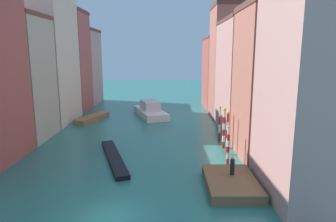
% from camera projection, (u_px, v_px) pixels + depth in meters
% --- Properties ---
extents(ground_plane, '(154.00, 154.00, 0.00)m').
position_uv_depth(ground_plane, '(143.00, 126.00, 43.00)').
color(ground_plane, '#28756B').
extents(building_left_2, '(7.55, 7.49, 14.97)m').
position_uv_depth(building_left_2, '(16.00, 78.00, 35.71)').
color(building_left_2, '#BCB299').
rests_on(building_left_2, ground).
extents(building_left_3, '(7.55, 10.35, 19.72)m').
position_uv_depth(building_left_3, '(46.00, 57.00, 44.30)').
color(building_left_3, beige).
rests_on(building_left_3, ground).
extents(building_left_4, '(7.55, 7.56, 17.89)m').
position_uv_depth(building_left_4, '(67.00, 62.00, 53.38)').
color(building_left_4, '#B25147').
rests_on(building_left_4, ground).
extents(building_left_5, '(7.55, 9.18, 15.31)m').
position_uv_depth(building_left_5, '(81.00, 67.00, 61.91)').
color(building_left_5, tan).
rests_on(building_left_5, ground).
extents(building_right_0, '(7.55, 8.75, 17.64)m').
position_uv_depth(building_right_0, '(326.00, 76.00, 20.48)').
color(building_right_0, tan).
rests_on(building_right_0, ground).
extents(building_right_1, '(7.55, 8.09, 15.12)m').
position_uv_depth(building_right_1, '(279.00, 82.00, 29.38)').
color(building_right_1, '#C6705B').
rests_on(building_right_1, ground).
extents(building_right_2, '(7.55, 11.73, 14.82)m').
position_uv_depth(building_right_2, '(251.00, 76.00, 39.34)').
color(building_right_2, tan).
rests_on(building_right_2, ground).
extents(building_right_3, '(7.55, 7.50, 18.09)m').
position_uv_depth(building_right_3, '(236.00, 62.00, 48.39)').
color(building_right_3, '#C6705B').
rests_on(building_right_3, ground).
extents(building_right_4, '(7.55, 10.24, 13.53)m').
position_uv_depth(building_right_4, '(225.00, 72.00, 57.67)').
color(building_right_4, '#B25147').
rests_on(building_right_4, ground).
extents(waterfront_dock, '(3.89, 5.99, 0.78)m').
position_uv_depth(waterfront_dock, '(232.00, 183.00, 23.23)').
color(waterfront_dock, brown).
rests_on(waterfront_dock, ground).
extents(person_on_dock, '(0.36, 0.36, 1.55)m').
position_uv_depth(person_on_dock, '(233.00, 166.00, 23.77)').
color(person_on_dock, black).
rests_on(person_on_dock, waterfront_dock).
extents(mooring_pole_0, '(0.29, 0.29, 3.82)m').
position_uv_depth(mooring_pole_0, '(229.00, 145.00, 27.83)').
color(mooring_pole_0, red).
rests_on(mooring_pole_0, ground).
extents(mooring_pole_1, '(0.28, 0.28, 4.57)m').
position_uv_depth(mooring_pole_1, '(228.00, 133.00, 30.68)').
color(mooring_pole_1, red).
rests_on(mooring_pole_1, ground).
extents(mooring_pole_2, '(0.37, 0.37, 4.56)m').
position_uv_depth(mooring_pole_2, '(225.00, 128.00, 32.77)').
color(mooring_pole_2, red).
rests_on(mooring_pole_2, ground).
extents(mooring_pole_3, '(0.28, 0.28, 4.25)m').
position_uv_depth(mooring_pole_3, '(221.00, 123.00, 35.54)').
color(mooring_pole_3, red).
rests_on(mooring_pole_3, ground).
extents(vaporetto_white, '(6.55, 10.71, 2.60)m').
position_uv_depth(vaporetto_white, '(151.00, 111.00, 50.07)').
color(vaporetto_white, white).
rests_on(vaporetto_white, ground).
extents(gondola_black, '(4.55, 10.59, 0.42)m').
position_uv_depth(gondola_black, '(115.00, 157.00, 29.54)').
color(gondola_black, black).
rests_on(gondola_black, ground).
extents(motorboat_0, '(4.07, 7.86, 0.70)m').
position_uv_depth(motorboat_0, '(93.00, 118.00, 47.19)').
color(motorboat_0, olive).
rests_on(motorboat_0, ground).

